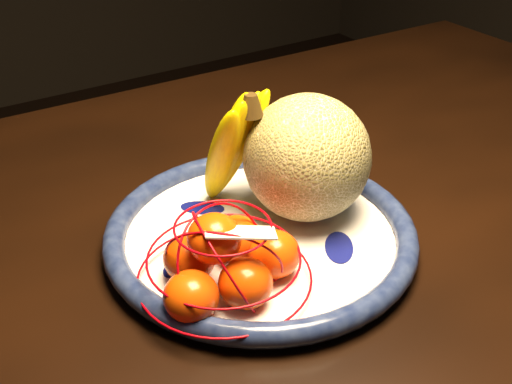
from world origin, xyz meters
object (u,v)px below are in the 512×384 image
dining_table (303,227)px  banana_bunch (229,144)px  mandarin_bag (225,261)px  fruit_bowl (260,234)px  cantaloupe (307,158)px

dining_table → banana_bunch: size_ratio=8.58×
banana_bunch → mandarin_bag: bearing=-146.6°
banana_bunch → mandarin_bag: 0.17m
fruit_bowl → mandarin_bag: 0.11m
mandarin_bag → fruit_bowl: bearing=35.2°
mandarin_bag → cantaloupe: bearing=23.9°
banana_bunch → dining_table: bearing=-18.2°
cantaloupe → banana_bunch: (-0.07, 0.07, 0.01)m
fruit_bowl → banana_bunch: size_ratio=2.17×
cantaloupe → mandarin_bag: (-0.16, -0.07, -0.05)m
cantaloupe → mandarin_bag: 0.18m
dining_table → fruit_bowl: size_ratio=3.95×
cantaloupe → fruit_bowl: bearing=-171.2°
fruit_bowl → dining_table: bearing=33.9°
fruit_bowl → banana_bunch: bearing=86.2°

